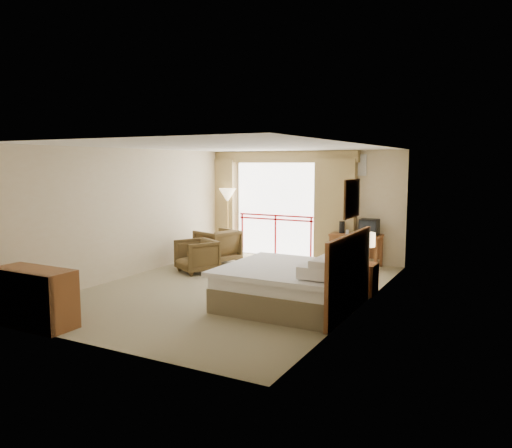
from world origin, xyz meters
The scene contains 29 objects.
floor centered at (0.00, 0.00, 0.00)m, with size 7.00×7.00×0.00m, color #837958.
ceiling centered at (0.00, 0.00, 2.70)m, with size 7.00×7.00×0.00m, color white.
wall_back centered at (0.00, 3.50, 1.35)m, with size 5.00×5.00×0.00m, color beige.
wall_front centered at (0.00, -3.50, 1.35)m, with size 5.00×5.00×0.00m, color beige.
wall_left centered at (-2.50, 0.00, 1.35)m, with size 7.00×7.00×0.00m, color beige.
wall_right centered at (2.50, 0.00, 1.35)m, with size 7.00×7.00×0.00m, color beige.
balcony_door centered at (-0.80, 3.48, 1.20)m, with size 2.40×2.40×0.00m, color white.
balcony_railing centered at (-0.80, 3.46, 0.81)m, with size 2.09×0.03×1.02m.
curtain_left centered at (-2.45, 3.35, 1.25)m, with size 1.00×0.26×2.50m, color olive.
curtain_right centered at (0.85, 3.35, 1.25)m, with size 1.00×0.26×2.50m, color olive.
valance centered at (-0.80, 3.38, 2.55)m, with size 4.40×0.22×0.28m, color olive.
hvac_vent centered at (1.30, 3.47, 2.35)m, with size 0.50×0.04×0.50m, color silver.
bed centered at (1.50, -0.60, 0.38)m, with size 2.13×2.06×0.97m.
headboard centered at (2.46, -0.60, 0.65)m, with size 0.06×2.10×1.30m, color #633014.
framed_art centered at (2.47, -0.60, 1.85)m, with size 0.04×0.72×0.60m.
nightstand centered at (2.34, 0.75, 0.29)m, with size 0.40×0.48×0.57m, color #633014.
table_lamp centered at (2.34, 0.80, 1.00)m, with size 0.31×0.31×0.55m.
phone centered at (2.29, 0.60, 0.62)m, with size 0.20×0.16×0.09m, color black.
desk centered at (1.45, 3.16, 0.59)m, with size 1.16×0.56×0.76m.
tv centered at (1.75, 3.10, 0.94)m, with size 0.41×0.33×0.37m.
coffee_maker centered at (1.10, 3.11, 0.90)m, with size 0.13×0.13×0.28m, color black.
cup centered at (1.25, 3.06, 0.81)m, with size 0.07×0.07×0.10m, color white.
wastebasket centered at (0.85, 2.83, 0.14)m, with size 0.22×0.22×0.27m, color black.
armchair_far centered at (-1.63, 1.97, 0.00)m, with size 0.87×0.89×0.81m, color #48351B.
armchair_near centered at (-1.46, 0.85, 0.00)m, with size 0.77×0.80×0.73m, color #48351B.
side_table centered at (-1.99, 1.52, 0.38)m, with size 0.51×0.51×0.56m.
book centered at (-1.99, 1.52, 0.57)m, with size 0.18×0.24×0.02m, color white.
floor_lamp centered at (-2.03, 3.11, 1.49)m, with size 0.44×0.44×1.73m.
dresser centered at (-1.46, -3.32, 0.43)m, with size 1.29×0.55×0.86m.
Camera 1 is at (4.78, -8.08, 2.39)m, focal length 35.00 mm.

